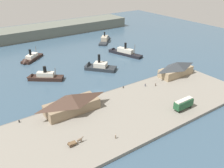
{
  "coord_description": "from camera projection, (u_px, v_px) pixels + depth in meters",
  "views": [
    {
      "loc": [
        -52.4,
        -85.64,
        53.14
      ],
      "look_at": [
        7.35,
        0.09,
        2.0
      ],
      "focal_mm": 39.56,
      "sensor_mm": 36.0,
      "label": 1
    }
  ],
  "objects": [
    {
      "name": "ferry_approaching_west",
      "position": [
        122.0,
        52.0,
        160.06
      ],
      "size": [
        12.22,
        25.75,
        9.37
      ],
      "color": "black",
      "rests_on": "ground"
    },
    {
      "name": "pedestrian_near_cart",
      "position": [
        116.0,
        137.0,
        81.12
      ],
      "size": [
        0.38,
        0.38,
        1.55
      ],
      "color": "#6B5B4C",
      "rests_on": "quay_promenade"
    },
    {
      "name": "ferry_departing_north",
      "position": [
        105.0,
        39.0,
        187.93
      ],
      "size": [
        19.67,
        20.96,
        9.21
      ],
      "color": "#23282D",
      "rests_on": "ground"
    },
    {
      "name": "ferry_moored_east",
      "position": [
        30.0,
        59.0,
        149.06
      ],
      "size": [
        17.53,
        15.82,
        8.57
      ],
      "color": "black",
      "rests_on": "ground"
    },
    {
      "name": "ferry_shed_west_terminal",
      "position": [
        72.0,
        103.0,
        94.75
      ],
      "size": [
        21.19,
        8.81,
        7.43
      ],
      "color": "#847056",
      "rests_on": "quay_promenade"
    },
    {
      "name": "mooring_post_west",
      "position": [
        19.0,
        121.0,
        89.41
      ],
      "size": [
        0.44,
        0.44,
        0.9
      ],
      "primitive_type": "cylinder",
      "color": "black",
      "rests_on": "quay_promenade"
    },
    {
      "name": "mooring_post_center_west",
      "position": [
        123.0,
        87.0,
        114.18
      ],
      "size": [
        0.44,
        0.44,
        0.9
      ],
      "primitive_type": "cylinder",
      "color": "black",
      "rests_on": "quay_promenade"
    },
    {
      "name": "seawall_edge",
      "position": [
        103.0,
        94.0,
        110.5
      ],
      "size": [
        110.0,
        0.8,
        1.0
      ],
      "primitive_type": "cube",
      "color": "#666159",
      "rests_on": "ground"
    },
    {
      "name": "far_headland",
      "position": [
        24.0,
        33.0,
        192.68
      ],
      "size": [
        180.0,
        24.0,
        8.0
      ],
      "primitive_type": "cube",
      "color": "#60665B",
      "rests_on": "ground"
    },
    {
      "name": "street_tram",
      "position": [
        184.0,
        103.0,
        96.82
      ],
      "size": [
        8.58,
        2.97,
        4.33
      ],
      "color": "#1E4C2D",
      "rests_on": "quay_promenade"
    },
    {
      "name": "quay_promenade",
      "position": [
        129.0,
        112.0,
        96.9
      ],
      "size": [
        110.0,
        36.0,
        1.2
      ],
      "primitive_type": "cube",
      "color": "gray",
      "rests_on": "ground"
    },
    {
      "name": "ground_plane",
      "position": [
        99.0,
        92.0,
        113.38
      ],
      "size": [
        320.0,
        320.0,
        0.0
      ],
      "primitive_type": "plane",
      "color": "#385166"
    },
    {
      "name": "pedestrian_at_waters_edge",
      "position": [
        145.0,
        85.0,
        115.68
      ],
      "size": [
        0.38,
        0.38,
        1.54
      ],
      "color": "#33384C",
      "rests_on": "quay_promenade"
    },
    {
      "name": "horse_cart",
      "position": [
        75.0,
        142.0,
        78.36
      ],
      "size": [
        5.45,
        1.62,
        1.87
      ],
      "color": "brown",
      "rests_on": "quay_promenade"
    },
    {
      "name": "ferry_mid_harbor",
      "position": [
        97.0,
        67.0,
        137.21
      ],
      "size": [
        16.86,
        18.15,
        10.89
      ],
      "color": "#23282D",
      "rests_on": "ground"
    },
    {
      "name": "ferry_approaching_east",
      "position": [
        42.0,
        77.0,
        124.84
      ],
      "size": [
        17.78,
        15.2,
        8.47
      ],
      "color": "black",
      "rests_on": "ground"
    },
    {
      "name": "ferry_shed_customs_shed",
      "position": [
        176.0,
        69.0,
        125.74
      ],
      "size": [
        18.97,
        7.65,
        7.26
      ],
      "color": "#998466",
      "rests_on": "quay_promenade"
    },
    {
      "name": "pedestrian_walking_west",
      "position": [
        156.0,
        85.0,
        115.88
      ],
      "size": [
        0.38,
        0.38,
        1.55
      ],
      "color": "#4C3D33",
      "rests_on": "quay_promenade"
    }
  ]
}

